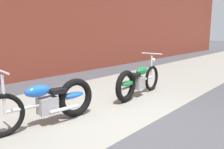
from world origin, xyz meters
name	(u,v)px	position (x,y,z in m)	size (l,w,h in m)	color
ground_plane	(144,127)	(0.00, 0.00, 0.00)	(80.00, 80.00, 0.00)	#47474C
sidewalk_slab	(76,106)	(0.00, 1.75, 0.00)	(36.00, 3.50, 0.01)	gray
motorcycle_blue	(52,101)	(-0.90, 1.32, 0.40)	(2.00, 0.61, 1.03)	black
motorcycle_green	(137,81)	(1.42, 1.15, 0.40)	(2.01, 0.58, 1.03)	black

